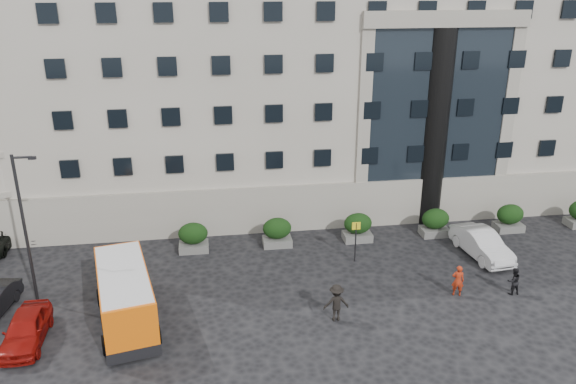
{
  "coord_description": "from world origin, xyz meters",
  "views": [
    {
      "loc": [
        -2.77,
        -23.95,
        15.69
      ],
      "look_at": [
        1.34,
        4.03,
        5.0
      ],
      "focal_mm": 35.0,
      "sensor_mm": 36.0,
      "label": 1
    }
  ],
  "objects_px": {
    "hedge_b": "(277,232)",
    "bus_stop_sign": "(356,235)",
    "hedge_d": "(435,222)",
    "hedge_e": "(510,218)",
    "red_truck": "(84,190)",
    "pedestrian_c": "(336,303)",
    "parked_car_a": "(26,329)",
    "parked_car_c": "(41,223)",
    "pedestrian_a": "(458,281)",
    "hedge_a": "(193,237)",
    "street_lamp": "(25,225)",
    "pedestrian_b": "(514,281)",
    "white_taxi": "(482,244)",
    "minibus": "(125,295)",
    "hedge_c": "(358,227)"
  },
  "relations": [
    {
      "from": "bus_stop_sign",
      "to": "parked_car_c",
      "type": "bearing_deg",
      "value": 160.24
    },
    {
      "from": "hedge_a",
      "to": "pedestrian_c",
      "type": "distance_m",
      "value": 11.15
    },
    {
      "from": "minibus",
      "to": "parked_car_c",
      "type": "height_order",
      "value": "minibus"
    },
    {
      "from": "minibus",
      "to": "pedestrian_b",
      "type": "xyz_separation_m",
      "value": [
        19.99,
        -0.17,
        -0.78
      ]
    },
    {
      "from": "hedge_a",
      "to": "street_lamp",
      "type": "relative_size",
      "value": 0.23
    },
    {
      "from": "hedge_e",
      "to": "white_taxi",
      "type": "xyz_separation_m",
      "value": [
        -3.56,
        -3.22,
        -0.13
      ]
    },
    {
      "from": "white_taxi",
      "to": "pedestrian_c",
      "type": "relative_size",
      "value": 2.5
    },
    {
      "from": "hedge_b",
      "to": "bus_stop_sign",
      "type": "xyz_separation_m",
      "value": [
        4.3,
        -2.8,
        0.8
      ]
    },
    {
      "from": "hedge_c",
      "to": "pedestrian_b",
      "type": "relative_size",
      "value": 1.21
    },
    {
      "from": "hedge_b",
      "to": "pedestrian_c",
      "type": "xyz_separation_m",
      "value": [
        1.8,
        -8.68,
        0.04
      ]
    },
    {
      "from": "parked_car_c",
      "to": "pedestrian_a",
      "type": "bearing_deg",
      "value": -32.82
    },
    {
      "from": "parked_car_a",
      "to": "pedestrian_a",
      "type": "xyz_separation_m",
      "value": [
        21.38,
        1.08,
        0.15
      ]
    },
    {
      "from": "hedge_b",
      "to": "parked_car_c",
      "type": "height_order",
      "value": "hedge_b"
    },
    {
      "from": "hedge_d",
      "to": "parked_car_a",
      "type": "bearing_deg",
      "value": -160.0
    },
    {
      "from": "red_truck",
      "to": "parked_car_a",
      "type": "relative_size",
      "value": 1.13
    },
    {
      "from": "red_truck",
      "to": "parked_car_a",
      "type": "distance_m",
      "value": 16.94
    },
    {
      "from": "red_truck",
      "to": "pedestrian_c",
      "type": "relative_size",
      "value": 2.47
    },
    {
      "from": "red_truck",
      "to": "parked_car_c",
      "type": "bearing_deg",
      "value": -115.93
    },
    {
      "from": "parked_car_c",
      "to": "white_taxi",
      "type": "relative_size",
      "value": 0.94
    },
    {
      "from": "pedestrian_b",
      "to": "red_truck",
      "type": "bearing_deg",
      "value": -34.72
    },
    {
      "from": "hedge_d",
      "to": "hedge_e",
      "type": "relative_size",
      "value": 1.0
    },
    {
      "from": "pedestrian_a",
      "to": "hedge_c",
      "type": "bearing_deg",
      "value": -45.83
    },
    {
      "from": "pedestrian_a",
      "to": "street_lamp",
      "type": "bearing_deg",
      "value": 12.18
    },
    {
      "from": "red_truck",
      "to": "hedge_d",
      "type": "bearing_deg",
      "value": -21.05
    },
    {
      "from": "hedge_b",
      "to": "hedge_e",
      "type": "bearing_deg",
      "value": 0.0
    },
    {
      "from": "hedge_b",
      "to": "pedestrian_c",
      "type": "bearing_deg",
      "value": -78.28
    },
    {
      "from": "hedge_e",
      "to": "pedestrian_b",
      "type": "bearing_deg",
      "value": -117.27
    },
    {
      "from": "hedge_d",
      "to": "pedestrian_a",
      "type": "bearing_deg",
      "value": -103.23
    },
    {
      "from": "parked_car_a",
      "to": "pedestrian_c",
      "type": "relative_size",
      "value": 2.18
    },
    {
      "from": "red_truck",
      "to": "pedestrian_a",
      "type": "bearing_deg",
      "value": -37.12
    },
    {
      "from": "minibus",
      "to": "pedestrian_b",
      "type": "distance_m",
      "value": 20.0
    },
    {
      "from": "minibus",
      "to": "white_taxi",
      "type": "distance_m",
      "value": 20.81
    },
    {
      "from": "street_lamp",
      "to": "white_taxi",
      "type": "bearing_deg",
      "value": 3.6
    },
    {
      "from": "hedge_e",
      "to": "parked_car_a",
      "type": "height_order",
      "value": "hedge_e"
    },
    {
      "from": "bus_stop_sign",
      "to": "white_taxi",
      "type": "xyz_separation_m",
      "value": [
        7.74,
        -0.42,
        -0.93
      ]
    },
    {
      "from": "pedestrian_c",
      "to": "hedge_c",
      "type": "bearing_deg",
      "value": -111.36
    },
    {
      "from": "parked_car_a",
      "to": "parked_car_c",
      "type": "xyz_separation_m",
      "value": [
        -2.49,
        12.61,
        -0.06
      ]
    },
    {
      "from": "pedestrian_c",
      "to": "pedestrian_b",
      "type": "bearing_deg",
      "value": -173.93
    },
    {
      "from": "hedge_d",
      "to": "red_truck",
      "type": "relative_size",
      "value": 0.38
    },
    {
      "from": "street_lamp",
      "to": "hedge_d",
      "type": "bearing_deg",
      "value": 11.53
    },
    {
      "from": "parked_car_c",
      "to": "pedestrian_c",
      "type": "bearing_deg",
      "value": -44.2
    },
    {
      "from": "parked_car_a",
      "to": "pedestrian_b",
      "type": "xyz_separation_m",
      "value": [
        24.36,
        0.77,
        0.04
      ]
    },
    {
      "from": "hedge_e",
      "to": "pedestrian_c",
      "type": "xyz_separation_m",
      "value": [
        -13.8,
        -8.68,
        0.04
      ]
    },
    {
      "from": "street_lamp",
      "to": "hedge_c",
      "type": "bearing_deg",
      "value": 14.67
    },
    {
      "from": "street_lamp",
      "to": "pedestrian_b",
      "type": "distance_m",
      "value": 25.22
    },
    {
      "from": "red_truck",
      "to": "parked_car_c",
      "type": "height_order",
      "value": "red_truck"
    },
    {
      "from": "bus_stop_sign",
      "to": "parked_car_a",
      "type": "xyz_separation_m",
      "value": [
        -17.0,
        -5.61,
        -1.01
      ]
    },
    {
      "from": "minibus",
      "to": "parked_car_a",
      "type": "distance_m",
      "value": 4.55
    },
    {
      "from": "hedge_b",
      "to": "pedestrian_c",
      "type": "height_order",
      "value": "pedestrian_c"
    },
    {
      "from": "red_truck",
      "to": "parked_car_c",
      "type": "xyz_separation_m",
      "value": [
        -1.98,
        -4.31,
        -0.65
      ]
    }
  ]
}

